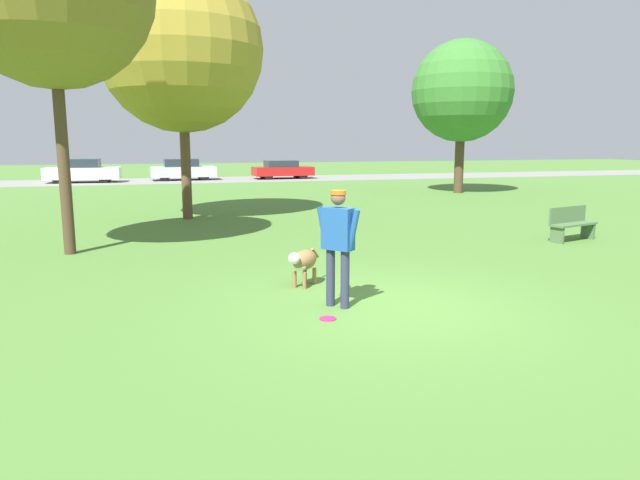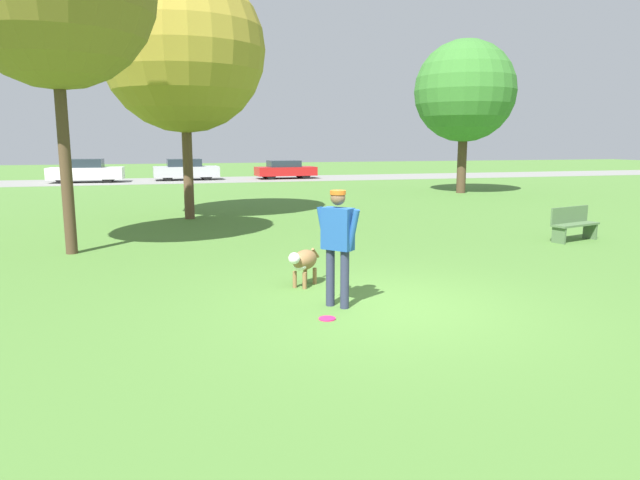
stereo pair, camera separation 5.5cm
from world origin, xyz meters
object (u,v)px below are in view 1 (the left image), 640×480
Objects in this scene: tree_far_right at (462,91)px; parked_car_red at (282,170)px; person at (338,238)px; frisbee at (328,319)px; parked_car_silver at (183,170)px; tree_mid_center at (181,50)px; park_bench at (571,223)px; parked_car_white at (82,171)px; dog at (303,261)px.

tree_far_right is 1.78× the size of parked_car_red.
person is 7.24× the size of frisbee.
tree_mid_center is at bearing -94.76° from parked_car_silver.
frisbee is at bearing -124.60° from tree_far_right.
frisbee is 21.51m from tree_far_right.
park_bench reaches higher than frisbee.
parked_car_red is (12.38, 0.27, -0.09)m from parked_car_white.
parked_car_white reaches higher than dog.
parked_car_red is 2.75× the size of park_bench.
parked_car_red is (5.97, 28.24, 0.18)m from dog.
frisbee is at bearing -75.34° from parked_car_white.
dog reaches higher than frisbee.
dog is 3.34× the size of frisbee.
parked_car_red is at bearing 4.06° from parked_car_white.
tree_far_right is 18.44m from parked_car_silver.
tree_mid_center reaches higher than park_bench.
parked_car_white is 12.38m from parked_car_red.
tree_mid_center reaches higher than person.
tree_mid_center is 1.92× the size of parked_car_red.
tree_mid_center is 19.72m from parked_car_silver.
parked_car_red is (-5.80, 12.83, -4.15)m from tree_far_right.
person reaches higher than parked_car_white.
parked_car_white is (-6.58, 29.29, -0.34)m from person.
tree_mid_center is 1.87× the size of parked_car_silver.
parked_car_white is 1.09× the size of parked_car_red.
parked_car_red is at bearing 114.31° from tree_far_right.
tree_mid_center is at bearing 148.31° from person.
dog is 28.69m from parked_car_white.
parked_car_silver is (-0.65, 29.91, -0.36)m from person.
parked_car_white reaches higher than frisbee.
parked_car_white is (-18.17, 12.56, -4.06)m from tree_far_right.
frisbee is at bearing -91.53° from parked_car_silver.
parked_car_silver is at bearing 87.40° from tree_mid_center.
person is 0.43× the size of parked_car_red.
tree_mid_center is 19.75m from parked_car_white.
tree_far_right is (11.77, 15.41, 4.32)m from dog.
park_bench is at bearing -108.25° from tree_far_right.
frisbee is 0.03× the size of tree_far_right.
person is at bearing 50.13° from dog.
person is at bearing -81.93° from tree_mid_center.
dog is at bearing -81.86° from tree_mid_center.
tree_far_right reaches higher than dog.
tree_far_right is (11.59, 16.73, 3.72)m from person.
person is 0.24× the size of tree_far_right.
park_bench is (7.53, 2.56, 0.02)m from dog.
tree_far_right is at bearing 24.58° from tree_mid_center.
dog is 0.20× the size of parked_car_red.
tree_far_right reaches higher than parked_car_red.
tree_far_right reaches higher than parked_car_silver.
tree_mid_center reaches higher than tree_far_right.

